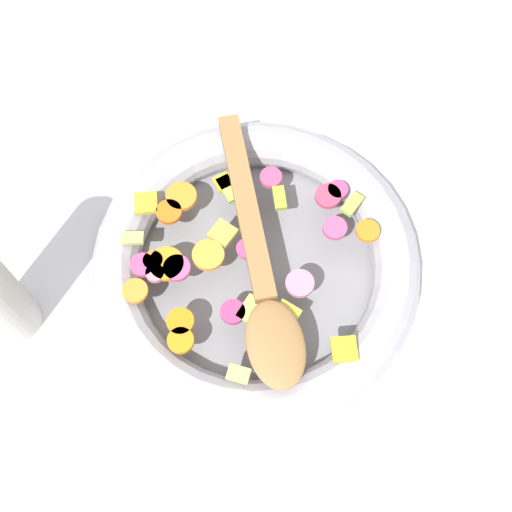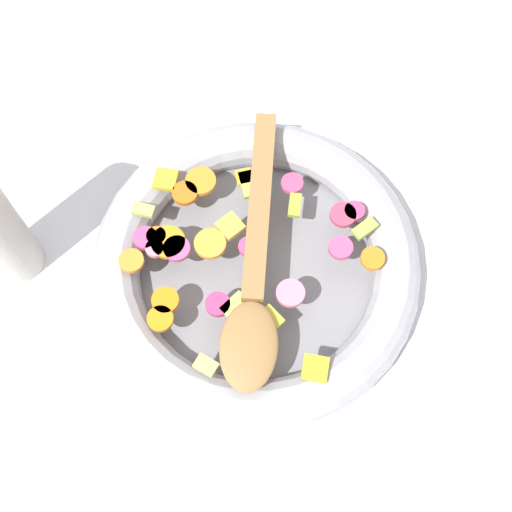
% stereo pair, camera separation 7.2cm
% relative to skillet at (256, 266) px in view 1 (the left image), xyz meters
% --- Properties ---
extents(ground_plane, '(4.00, 4.00, 0.00)m').
position_rel_skillet_xyz_m(ground_plane, '(0.00, 0.00, -0.02)').
color(ground_plane, silver).
extents(skillet, '(0.34, 0.34, 0.05)m').
position_rel_skillet_xyz_m(skillet, '(0.00, 0.00, 0.00)').
color(skillet, slate).
rests_on(skillet, ground_plane).
extents(chopped_vegetables, '(0.26, 0.29, 0.01)m').
position_rel_skillet_xyz_m(chopped_vegetables, '(-0.02, 0.02, 0.03)').
color(chopped_vegetables, orange).
rests_on(chopped_vegetables, skillet).
extents(wooden_spoon, '(0.24, 0.24, 0.01)m').
position_rel_skillet_xyz_m(wooden_spoon, '(-0.02, -0.02, 0.04)').
color(wooden_spoon, olive).
rests_on(wooden_spoon, chopped_vegetables).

